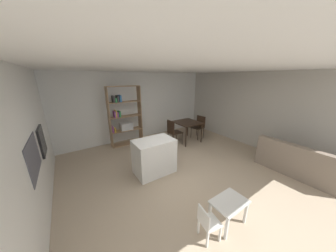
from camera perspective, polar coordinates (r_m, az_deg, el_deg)
name	(u,v)px	position (r m, az deg, el deg)	size (l,w,h in m)	color
ground_plane	(177,173)	(4.26, 3.23, -17.18)	(9.34, 9.34, 0.00)	tan
ceiling_slab	(179,66)	(3.51, 4.02, 21.28)	(6.79, 6.07, 0.06)	white
back_partition	(131,107)	(6.26, -13.40, 6.85)	(6.79, 0.06, 2.62)	silver
right_partition_gray	(253,110)	(6.26, 29.06, 5.11)	(0.06, 6.07, 2.62)	#B2ADA3
cabinet_niche_splashback	(34,157)	(3.23, -41.23, -8.72)	(0.01, 0.92, 0.59)	#4C4C56
built_in_oven	(42,141)	(4.14, -39.44, -4.24)	(0.06, 0.57, 0.59)	black
kitchen_island	(154,156)	(4.10, -5.12, -11.16)	(1.01, 0.65, 0.92)	white
open_bookshelf	(124,118)	(5.82, -16.08, 3.02)	(1.16, 0.33, 2.15)	#997551
child_table	(229,205)	(3.08, 21.65, -25.63)	(0.60, 0.42, 0.46)	silver
child_chair_left	(207,222)	(2.82, 14.37, -31.26)	(0.33, 0.33, 0.58)	white
dining_table	(187,124)	(6.01, 7.12, 0.67)	(0.90, 0.93, 0.78)	black
dining_chair_window_side	(199,125)	(6.50, 11.47, 0.33)	(0.48, 0.47, 0.91)	black
dining_chair_island_side	(173,131)	(5.65, 1.88, -1.72)	(0.47, 0.42, 0.95)	black
sofa	(298,163)	(5.39, 40.34, -10.41)	(0.95, 1.81, 0.84)	gray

